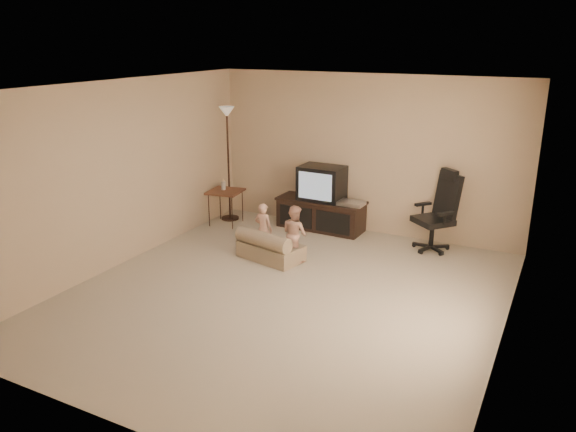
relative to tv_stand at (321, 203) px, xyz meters
name	(u,v)px	position (x,y,z in m)	size (l,w,h in m)	color
floor	(285,295)	(0.62, -2.49, -0.44)	(5.50, 5.50, 0.00)	#B4A48F
room_shell	(284,175)	(0.62, -2.49, 1.08)	(5.50, 5.50, 5.50)	white
tv_stand	(321,203)	(0.00, 0.00, 0.00)	(1.48, 0.58, 1.05)	black
office_chair	(437,222)	(1.89, -0.08, 0.00)	(0.78, 0.78, 1.21)	black
side_table	(225,192)	(-1.53, -0.50, 0.13)	(0.59, 0.59, 0.79)	brown
floor_lamp	(228,138)	(-1.61, -0.25, 0.97)	(0.30, 0.30, 1.93)	black
child_sofa	(269,248)	(-0.11, -1.57, -0.26)	(0.99, 0.70, 0.44)	#9C8A6A
toddler_left	(263,229)	(-0.28, -1.43, -0.05)	(0.28, 0.21, 0.77)	tan
toddler_right	(295,233)	(0.22, -1.42, -0.03)	(0.39, 0.22, 0.81)	tan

